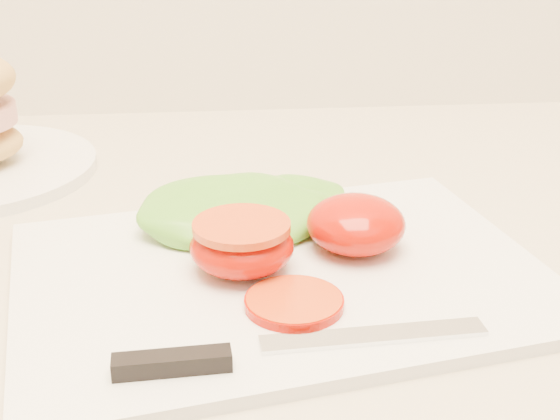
{
  "coord_description": "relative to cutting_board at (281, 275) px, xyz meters",
  "views": [
    {
      "loc": [
        -0.56,
        1.02,
        1.22
      ],
      "look_at": [
        -0.51,
        1.55,
        0.99
      ],
      "focal_mm": 50.0,
      "sensor_mm": 36.0,
      "label": 1
    }
  ],
  "objects": [
    {
      "name": "lettuce_leaf_1",
      "position": [
        0.02,
        0.09,
        0.02
      ],
      "size": [
        0.14,
        0.13,
        0.03
      ],
      "primitive_type": "ellipsoid",
      "rotation": [
        0.0,
        0.0,
        0.44
      ],
      "color": "#65BB31",
      "rests_on": "cutting_board"
    },
    {
      "name": "cutting_board",
      "position": [
        0.0,
        0.0,
        0.0
      ],
      "size": [
        0.44,
        0.35,
        0.01
      ],
      "primitive_type": "cube",
      "rotation": [
        0.0,
        0.0,
        0.19
      ],
      "color": "white",
      "rests_on": "counter"
    },
    {
      "name": "tomato_slice_0",
      "position": [
        0.0,
        -0.05,
        0.01
      ],
      "size": [
        0.07,
        0.07,
        0.01
      ],
      "primitive_type": "cylinder",
      "color": "#D14B13",
      "rests_on": "cutting_board"
    },
    {
      "name": "tomato_half_cut",
      "position": [
        -0.03,
        0.0,
        0.03
      ],
      "size": [
        0.08,
        0.08,
        0.04
      ],
      "color": "#B30C00",
      "rests_on": "cutting_board"
    },
    {
      "name": "knife",
      "position": [
        -0.03,
        -0.11,
        0.01
      ],
      "size": [
        0.24,
        0.05,
        0.01
      ],
      "rotation": [
        0.0,
        0.0,
        0.06
      ],
      "color": "silver",
      "rests_on": "cutting_board"
    },
    {
      "name": "tomato_half_dome",
      "position": [
        0.06,
        0.03,
        0.03
      ],
      "size": [
        0.08,
        0.08,
        0.04
      ],
      "primitive_type": "ellipsoid",
      "color": "#B30C00",
      "rests_on": "cutting_board"
    },
    {
      "name": "lettuce_leaf_0",
      "position": [
        -0.03,
        0.08,
        0.02
      ],
      "size": [
        0.17,
        0.12,
        0.03
      ],
      "primitive_type": "ellipsoid",
      "rotation": [
        0.0,
        0.0,
        0.09
      ],
      "color": "#65BB31",
      "rests_on": "cutting_board"
    }
  ]
}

